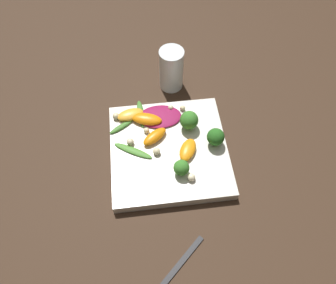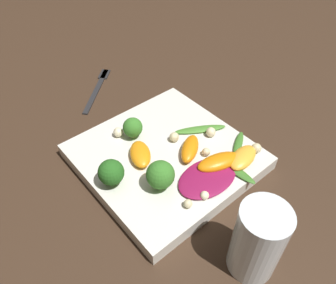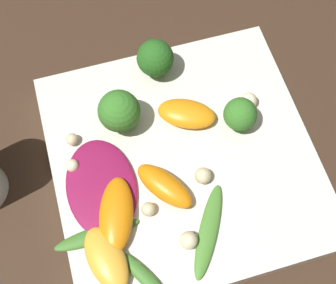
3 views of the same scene
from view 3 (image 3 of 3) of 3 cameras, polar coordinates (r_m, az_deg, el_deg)
ground_plane at (r=0.51m, az=1.79°, el=-2.79°), size 2.40×2.40×0.00m
plate at (r=0.50m, az=1.83°, el=-2.24°), size 0.27×0.27×0.03m
radicchio_leaf_0 at (r=0.47m, az=-8.14°, el=-5.45°), size 0.07×0.11×0.01m
orange_segment_0 at (r=0.46m, az=-6.33°, el=-8.78°), size 0.05×0.08×0.02m
orange_segment_1 at (r=0.50m, az=2.28°, el=3.46°), size 0.07×0.06×0.02m
orange_segment_2 at (r=0.45m, az=-7.53°, el=-13.92°), size 0.05×0.07×0.02m
orange_segment_3 at (r=0.46m, az=-0.42°, el=-5.38°), size 0.06×0.07×0.02m
broccoli_floret_0 at (r=0.51m, az=-1.68°, el=10.14°), size 0.04×0.04×0.05m
broccoli_floret_1 at (r=0.48m, az=-5.98°, el=3.76°), size 0.04×0.04×0.05m
broccoli_floret_2 at (r=0.49m, az=8.78°, el=3.34°), size 0.04×0.04×0.04m
arugula_sprig_0 at (r=0.46m, az=-8.66°, el=-11.13°), size 0.08×0.02×0.01m
arugula_sprig_1 at (r=0.45m, az=-2.95°, el=-16.02°), size 0.04×0.06×0.01m
arugula_sprig_2 at (r=0.46m, az=5.40°, el=-10.60°), size 0.06×0.09×0.01m
macadamia_nut_1 at (r=0.48m, az=-11.58°, el=-2.84°), size 0.01×0.01×0.01m
macadamia_nut_2 at (r=0.50m, az=-11.65°, el=0.31°), size 0.01×0.01×0.01m
macadamia_nut_3 at (r=0.51m, az=9.82°, el=5.03°), size 0.02×0.02×0.02m
macadamia_nut_4 at (r=0.47m, az=4.27°, el=-4.11°), size 0.02×0.02×0.02m
macadamia_nut_5 at (r=0.45m, az=2.53°, el=-11.89°), size 0.02×0.02×0.02m
macadamia_nut_6 at (r=0.46m, az=-2.41°, el=-8.19°), size 0.01×0.01×0.01m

